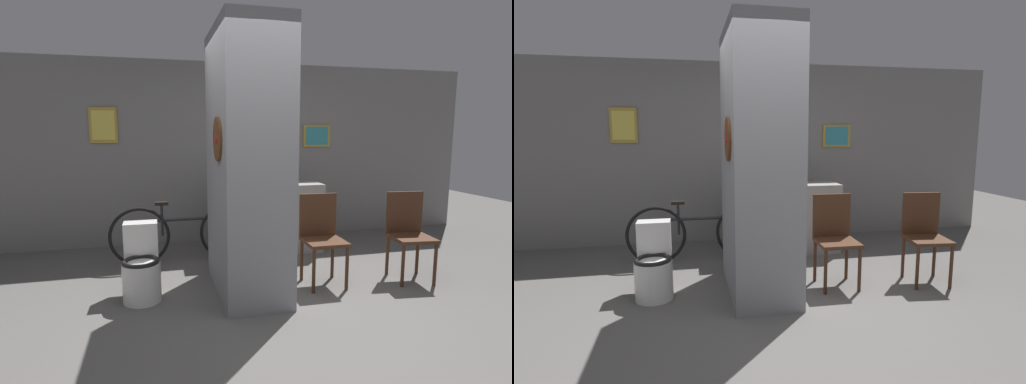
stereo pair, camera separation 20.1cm
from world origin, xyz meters
The scene contains 10 objects.
ground_plane centered at (0.00, 0.00, 0.00)m, with size 14.00×14.00×0.00m, color #5B5956.
wall_back centered at (0.00, 2.63, 1.30)m, with size 8.00×0.09×2.60m.
pillar_center centered at (-0.06, 0.64, 1.30)m, with size 0.66×1.29×2.60m.
counter_shelf centered at (0.48, 1.80, 0.46)m, with size 1.48×0.44×0.93m.
toilet centered at (-1.11, 0.66, 0.31)m, with size 0.36×0.52×0.72m.
chair_near_pillar centered at (0.75, 0.61, 0.54)m, with size 0.42×0.42×0.96m.
chair_by_doorway centered at (1.74, 0.51, 0.54)m, with size 0.46×0.46×0.96m.
bicycle centered at (-0.61, 1.66, 0.37)m, with size 1.81×0.42×0.78m.
bottle_tall centered at (0.19, 1.75, 1.04)m, with size 0.07×0.07×0.31m.
bottle_short centered at (0.08, 1.85, 1.02)m, with size 0.07×0.07×0.26m.
Camera 2 is at (-0.75, -3.26, 1.62)m, focal length 28.00 mm.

